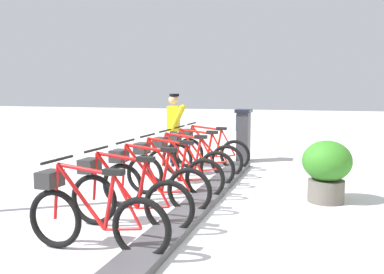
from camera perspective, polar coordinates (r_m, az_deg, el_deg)
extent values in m
plane|color=silver|center=(6.61, 1.50, -8.94)|extent=(60.00, 60.00, 0.00)
cube|color=#47474C|center=(6.59, 1.50, -8.52)|extent=(0.44, 6.66, 0.10)
cube|color=#38383D|center=(10.27, 7.02, -0.01)|extent=(0.28, 0.44, 1.20)
cube|color=#194C8C|center=(10.27, 6.22, 1.95)|extent=(0.03, 0.30, 0.40)
cube|color=black|center=(10.22, 7.07, 3.55)|extent=(0.36, 0.52, 0.08)
torus|color=black|center=(9.13, 5.86, -2.49)|extent=(0.67, 0.09, 0.67)
torus|color=black|center=(9.41, -0.39, -2.19)|extent=(0.67, 0.09, 0.67)
cylinder|color=red|center=(9.27, 1.61, -0.58)|extent=(0.60, 0.06, 0.70)
cylinder|color=red|center=(9.18, 3.66, -0.88)|extent=(0.16, 0.05, 0.61)
cylinder|color=red|center=(9.22, 1.97, 1.26)|extent=(0.69, 0.06, 0.11)
cylinder|color=red|center=(9.19, 4.56, -2.60)|extent=(0.43, 0.04, 0.09)
cylinder|color=red|center=(9.13, 4.95, -0.76)|extent=(0.33, 0.04, 0.56)
cylinder|color=red|center=(9.36, -0.22, -0.34)|extent=(0.10, 0.04, 0.62)
cube|color=black|center=(9.13, 4.03, 1.16)|extent=(0.22, 0.11, 0.06)
cylinder|color=black|center=(9.32, -0.04, 1.84)|extent=(0.05, 0.54, 0.03)
cube|color=#2D2D2D|center=(9.37, -0.68, 0.52)|extent=(0.21, 0.29, 0.18)
torus|color=black|center=(8.32, 4.76, -3.37)|extent=(0.67, 0.09, 0.67)
torus|color=black|center=(8.63, -2.04, -2.99)|extent=(0.67, 0.09, 0.67)
cylinder|color=red|center=(8.47, 0.13, -1.25)|extent=(0.60, 0.06, 0.70)
cylinder|color=red|center=(8.38, 2.35, -1.59)|extent=(0.16, 0.05, 0.61)
cylinder|color=red|center=(8.42, 0.51, 0.76)|extent=(0.69, 0.06, 0.11)
cylinder|color=red|center=(8.38, 3.34, -3.48)|extent=(0.43, 0.04, 0.09)
cylinder|color=red|center=(8.32, 3.76, -1.46)|extent=(0.33, 0.04, 0.56)
cylinder|color=red|center=(8.57, -1.86, -0.98)|extent=(0.10, 0.04, 0.62)
cube|color=black|center=(8.32, 2.76, 0.65)|extent=(0.22, 0.11, 0.06)
cylinder|color=black|center=(8.52, -1.68, 1.40)|extent=(0.05, 0.54, 0.03)
cube|color=#2D2D2D|center=(8.58, -2.36, -0.05)|extent=(0.21, 0.29, 0.18)
torus|color=black|center=(7.52, 3.42, -4.42)|extent=(0.67, 0.09, 0.67)
torus|color=black|center=(7.85, -4.01, -3.96)|extent=(0.67, 0.09, 0.67)
cylinder|color=red|center=(7.68, -1.67, -2.06)|extent=(0.60, 0.06, 0.70)
cylinder|color=red|center=(7.58, 0.77, -2.44)|extent=(0.16, 0.05, 0.61)
cylinder|color=red|center=(7.62, -1.25, 0.15)|extent=(0.69, 0.06, 0.11)
cylinder|color=red|center=(7.58, 1.86, -4.53)|extent=(0.43, 0.04, 0.09)
cylinder|color=red|center=(7.51, 2.31, -2.31)|extent=(0.33, 0.04, 0.56)
cylinder|color=red|center=(7.79, -3.83, -1.75)|extent=(0.10, 0.04, 0.62)
cube|color=black|center=(7.52, 1.21, 0.02)|extent=(0.22, 0.11, 0.06)
cylinder|color=black|center=(7.74, -3.64, 0.86)|extent=(0.05, 0.54, 0.03)
cube|color=#2D2D2D|center=(7.80, -4.38, -0.72)|extent=(0.21, 0.29, 0.18)
torus|color=black|center=(6.72, 1.76, -5.72)|extent=(0.67, 0.09, 0.67)
torus|color=black|center=(7.09, -6.43, -5.12)|extent=(0.67, 0.09, 0.67)
cylinder|color=red|center=(6.90, -3.87, -3.05)|extent=(0.60, 0.06, 0.70)
cylinder|color=red|center=(6.79, -1.19, -3.50)|extent=(0.16, 0.05, 0.61)
cylinder|color=red|center=(6.84, -3.43, -0.60)|extent=(0.69, 0.06, 0.11)
cylinder|color=red|center=(6.79, 0.03, -5.83)|extent=(0.43, 0.04, 0.09)
cylinder|color=red|center=(6.72, 0.52, -3.37)|extent=(0.33, 0.04, 0.56)
cylinder|color=red|center=(7.02, -6.24, -2.68)|extent=(0.10, 0.04, 0.62)
cube|color=black|center=(6.72, -0.72, -0.75)|extent=(0.22, 0.11, 0.06)
cylinder|color=black|center=(6.96, -6.05, 0.21)|extent=(0.05, 0.54, 0.03)
cube|color=#2D2D2D|center=(7.04, -6.84, -1.54)|extent=(0.21, 0.29, 0.18)
torus|color=black|center=(5.94, -0.36, -7.37)|extent=(0.67, 0.09, 0.67)
torus|color=black|center=(6.35, -9.42, -6.55)|extent=(0.67, 0.09, 0.67)
cylinder|color=red|center=(6.14, -6.64, -4.28)|extent=(0.60, 0.06, 0.70)
cylinder|color=red|center=(6.01, -3.67, -4.82)|extent=(0.16, 0.05, 0.61)
cylinder|color=red|center=(6.07, -6.16, -1.53)|extent=(0.69, 0.06, 0.11)
cylinder|color=red|center=(6.02, -2.29, -7.46)|extent=(0.43, 0.04, 0.09)
cylinder|color=red|center=(5.93, -1.76, -4.70)|extent=(0.33, 0.04, 0.56)
cylinder|color=red|center=(6.27, -9.23, -3.83)|extent=(0.10, 0.04, 0.62)
cube|color=black|center=(5.93, -3.15, -1.73)|extent=(0.22, 0.11, 0.06)
cylinder|color=black|center=(6.21, -9.05, -0.60)|extent=(0.05, 0.54, 0.03)
cube|color=#2D2D2D|center=(6.29, -9.90, -2.55)|extent=(0.21, 0.29, 0.18)
torus|color=black|center=(5.17, -3.14, -9.49)|extent=(0.67, 0.09, 0.67)
torus|color=black|center=(5.63, -13.22, -8.32)|extent=(0.67, 0.09, 0.67)
cylinder|color=red|center=(5.40, -10.19, -5.84)|extent=(0.60, 0.06, 0.70)
cylinder|color=red|center=(5.25, -6.88, -6.52)|extent=(0.16, 0.05, 0.61)
cylinder|color=red|center=(5.32, -9.68, -2.73)|extent=(0.69, 0.06, 0.11)
cylinder|color=red|center=(5.26, -5.32, -9.55)|extent=(0.43, 0.04, 0.09)
cylinder|color=red|center=(5.16, -4.74, -6.41)|extent=(0.33, 0.04, 0.56)
cylinder|color=red|center=(5.55, -13.04, -5.28)|extent=(0.10, 0.04, 0.62)
cube|color=black|center=(5.16, -6.33, -3.00)|extent=(0.22, 0.11, 0.06)
cylinder|color=black|center=(5.47, -12.87, -1.64)|extent=(0.05, 0.54, 0.03)
cube|color=#2D2D2D|center=(5.56, -13.78, -3.82)|extent=(0.21, 0.29, 0.18)
torus|color=black|center=(4.43, -6.91, -12.30)|extent=(0.67, 0.09, 0.67)
torus|color=black|center=(4.96, -18.14, -10.53)|extent=(0.67, 0.09, 0.67)
cylinder|color=red|center=(4.69, -14.87, -7.85)|extent=(0.60, 0.06, 0.70)
cylinder|color=red|center=(4.52, -11.19, -8.74)|extent=(0.16, 0.05, 0.61)
cylinder|color=red|center=(4.59, -14.35, -4.30)|extent=(0.69, 0.06, 0.11)
cylinder|color=red|center=(4.53, -9.39, -12.27)|extent=(0.43, 0.04, 0.09)
cylinder|color=red|center=(4.42, -8.77, -8.69)|extent=(0.33, 0.04, 0.56)
cylinder|color=red|center=(4.86, -17.98, -7.11)|extent=(0.10, 0.04, 0.62)
cube|color=black|center=(4.42, -10.60, -4.69)|extent=(0.22, 0.11, 0.06)
cylinder|color=black|center=(4.77, -17.84, -2.97)|extent=(0.05, 0.54, 0.03)
cube|color=#2D2D2D|center=(4.88, -18.80, -5.44)|extent=(0.21, 0.29, 0.18)
cube|color=white|center=(9.78, -2.08, -3.56)|extent=(0.28, 0.16, 0.10)
cube|color=white|center=(9.58, -2.93, -3.78)|extent=(0.28, 0.16, 0.10)
cylinder|color=black|center=(9.72, -2.44, -1.36)|extent=(0.15, 0.15, 0.82)
cylinder|color=black|center=(9.52, -2.58, -1.52)|extent=(0.15, 0.15, 0.82)
cube|color=yellow|center=(9.55, -2.53, 2.55)|extent=(0.34, 0.45, 0.56)
cylinder|color=yellow|center=(9.79, -1.77, 2.81)|extent=(0.35, 0.17, 0.57)
cylinder|color=yellow|center=(9.28, -2.10, 2.61)|extent=(0.35, 0.17, 0.57)
sphere|color=tan|center=(9.53, -2.54, 5.13)|extent=(0.22, 0.22, 0.22)
cylinder|color=black|center=(9.53, -2.43, 5.73)|extent=(0.22, 0.22, 0.06)
cylinder|color=#59544C|center=(6.94, 17.77, -7.00)|extent=(0.56, 0.56, 0.35)
ellipsoid|color=#2E7320|center=(6.85, 17.91, -3.13)|extent=(0.76, 0.76, 0.64)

